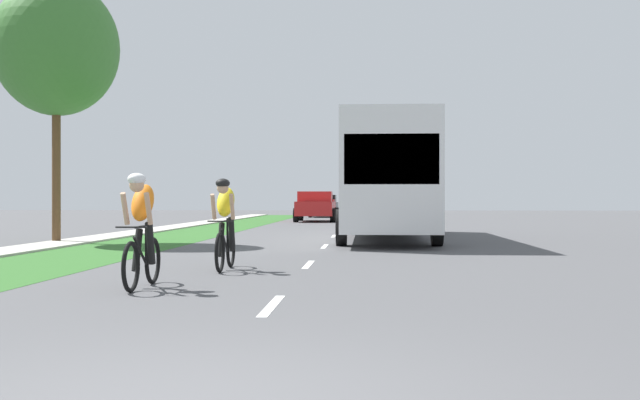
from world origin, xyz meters
The scene contains 10 objects.
ground_plane centered at (0.00, 20.00, 0.00)m, with size 120.00×120.00×0.00m, color #4C4C4F.
grass_verge centered at (-5.14, 20.00, 0.00)m, with size 2.83×70.00×0.01m, color #2D6026.
sidewalk_concrete centered at (-7.20, 20.00, 0.00)m, with size 1.30×70.00×0.10m, color #B2ADA3.
lane_markings_center centered at (0.00, 24.00, 0.00)m, with size 0.12×52.20×0.01m.
cyclist_lead centered at (-2.00, 6.01, 0.81)m, with size 0.42×1.72×1.58m.
cyclist_trailing centered at (-1.35, 8.79, 0.81)m, with size 0.42×1.72×1.58m.
bus_white centered at (1.68, 19.69, 1.98)m, with size 2.78×11.60×3.48m.
pickup_red centered at (-1.70, 38.02, 0.83)m, with size 2.22×5.10×1.64m.
sedan_black centered at (-1.81, 48.61, 0.77)m, with size 1.98×4.30×1.52m.
street_tree_near centered at (-7.69, 16.97, 5.51)m, with size 3.51×3.51×7.46m.
Camera 1 is at (1.09, -4.46, 1.23)m, focal length 43.50 mm.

